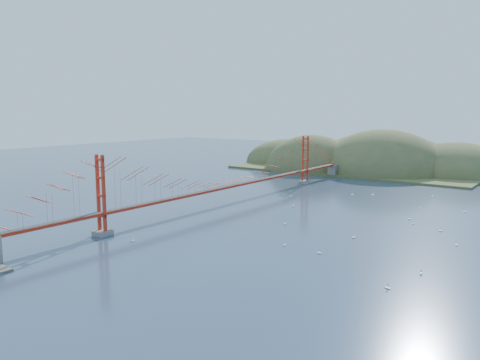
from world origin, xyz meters
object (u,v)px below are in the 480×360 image
Objects in this scene: sailboat_0 at (285,244)px; sailboat_2 at (319,252)px; bridge at (231,167)px; sailboat_1 at (420,208)px.

sailboat_2 is (5.36, -0.42, 0.02)m from sailboat_0.
bridge is at bearing 141.52° from sailboat_0.
bridge reaches higher than sailboat_0.
sailboat_2 is at bearing -33.55° from bridge.
bridge is 31.19m from sailboat_0.
sailboat_2 reaches higher than sailboat_1.
sailboat_2 is (-2.22, -35.52, 0.02)m from sailboat_1.
sailboat_1 is 35.59m from sailboat_2.
sailboat_1 is 0.80× the size of sailboat_2.
sailboat_0 is (-7.58, -35.11, -0.00)m from sailboat_1.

